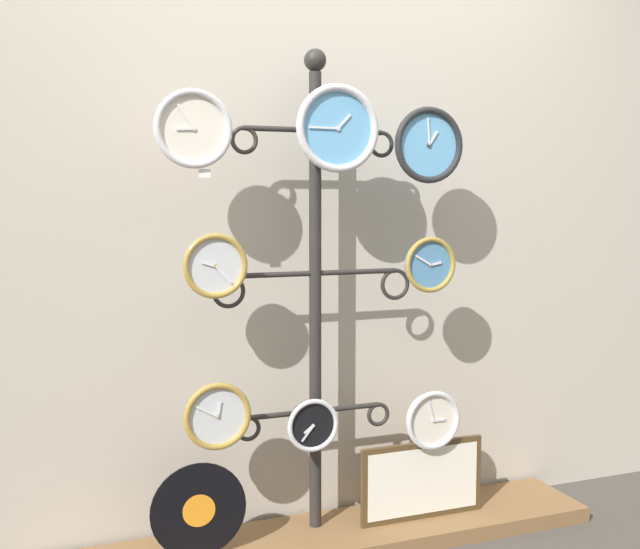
{
  "coord_description": "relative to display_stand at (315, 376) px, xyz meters",
  "views": [
    {
      "loc": [
        -0.96,
        -2.18,
        1.3
      ],
      "look_at": [
        0.0,
        0.36,
        1.03
      ],
      "focal_mm": 42.0,
      "sensor_mm": 36.0,
      "label": 1
    }
  ],
  "objects": [
    {
      "name": "clock_bottom_left",
      "position": [
        -0.4,
        -0.09,
        -0.09
      ],
      "size": [
        0.24,
        0.04,
        0.24
      ],
      "color": "silver"
    },
    {
      "name": "clock_top_right",
      "position": [
        0.42,
        -0.09,
        0.86
      ],
      "size": [
        0.28,
        0.04,
        0.28
      ],
      "color": "#60A8DB"
    },
    {
      "name": "shop_wall",
      "position": [
        0.0,
        0.16,
        0.76
      ],
      "size": [
        4.4,
        0.04,
        2.8
      ],
      "color": "#BCB2A3",
      "rests_on": "ground_plane"
    },
    {
      "name": "display_stand",
      "position": [
        0.0,
        0.0,
        0.0
      ],
      "size": [
        0.78,
        0.42,
        1.85
      ],
      "color": "#282623",
      "rests_on": "ground_plane"
    },
    {
      "name": "clock_middle_left",
      "position": [
        -0.4,
        -0.08,
        0.43
      ],
      "size": [
        0.23,
        0.04,
        0.23
      ],
      "color": "silver"
    },
    {
      "name": "price_tag_upper",
      "position": [
        -0.43,
        -0.1,
        0.75
      ],
      "size": [
        0.04,
        0.0,
        0.03
      ],
      "color": "white"
    },
    {
      "name": "picture_frame",
      "position": [
        0.42,
        -0.09,
        -0.43
      ],
      "size": [
        0.52,
        0.02,
        0.31
      ],
      "color": "#4C381E",
      "rests_on": "low_shelf"
    },
    {
      "name": "clock_top_center",
      "position": [
        0.05,
        -0.1,
        0.91
      ],
      "size": [
        0.31,
        0.04,
        0.31
      ],
      "color": "#60A8DB"
    },
    {
      "name": "clock_middle_right",
      "position": [
        0.43,
        -0.1,
        0.42
      ],
      "size": [
        0.21,
        0.04,
        0.21
      ],
      "color": "#4C84B2"
    },
    {
      "name": "clock_bottom_center",
      "position": [
        -0.05,
        -0.1,
        -0.16
      ],
      "size": [
        0.2,
        0.04,
        0.2
      ],
      "color": "black"
    },
    {
      "name": "clock_top_left",
      "position": [
        -0.47,
        -0.1,
        0.89
      ],
      "size": [
        0.26,
        0.04,
        0.26
      ],
      "color": "silver"
    },
    {
      "name": "low_shelf",
      "position": [
        0.0,
        -0.06,
        -0.61
      ],
      "size": [
        2.2,
        0.36,
        0.06
      ],
      "color": "brown",
      "rests_on": "ground_plane"
    },
    {
      "name": "vinyl_record",
      "position": [
        -0.47,
        -0.1,
        -0.42
      ],
      "size": [
        0.34,
        0.01,
        0.34
      ],
      "color": "black",
      "rests_on": "low_shelf"
    },
    {
      "name": "clock_bottom_right",
      "position": [
        0.44,
        -0.11,
        -0.19
      ],
      "size": [
        0.23,
        0.04,
        0.23
      ],
      "color": "silver"
    }
  ]
}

